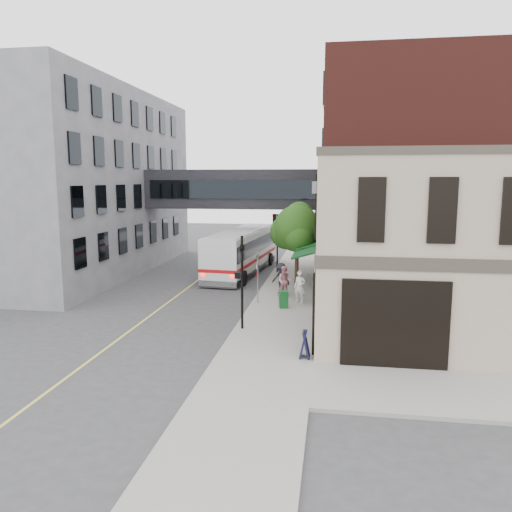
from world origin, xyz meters
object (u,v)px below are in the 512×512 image
(bus, at_px, (242,250))
(newspaper_box, at_px, (284,299))
(pedestrian_b, at_px, (285,281))
(sandwich_board, at_px, (305,344))
(pedestrian_c, at_px, (281,278))
(pedestrian_a, at_px, (300,287))

(bus, relative_size, newspaper_box, 12.94)
(bus, xyz_separation_m, pedestrian_b, (4.12, -7.93, -0.75))
(bus, height_order, newspaper_box, bus)
(pedestrian_b, bearing_deg, sandwich_board, -81.83)
(pedestrian_c, height_order, newspaper_box, pedestrian_c)
(bus, bearing_deg, pedestrian_b, -62.56)
(newspaper_box, height_order, sandwich_board, sandwich_board)
(pedestrian_b, bearing_deg, newspaper_box, -87.61)
(bus, bearing_deg, pedestrian_a, -61.50)
(pedestrian_b, distance_m, newspaper_box, 2.78)
(pedestrian_c, relative_size, sandwich_board, 1.78)
(bus, height_order, pedestrian_b, bus)
(pedestrian_a, bearing_deg, sandwich_board, -64.10)
(pedestrian_a, height_order, pedestrian_c, pedestrian_c)
(pedestrian_a, height_order, newspaper_box, pedestrian_a)
(pedestrian_a, bearing_deg, pedestrian_b, 144.44)
(bus, height_order, sandwich_board, bus)
(pedestrian_a, distance_m, pedestrian_b, 1.84)
(pedestrian_b, height_order, pedestrian_c, pedestrian_c)
(bus, xyz_separation_m, sandwich_board, (5.94, -18.37, -1.15))
(sandwich_board, bearing_deg, pedestrian_b, 100.10)
(pedestrian_b, distance_m, pedestrian_c, 0.82)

